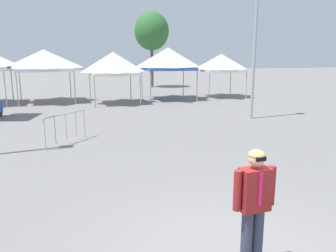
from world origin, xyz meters
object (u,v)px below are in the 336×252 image
canopy_tent_center (168,59)px  person_foreground (254,202)px  tree_behind_tents_left (152,31)px  crowd_barrier_near_person (66,122)px  light_pole_opposite_side (256,23)px  canopy_tent_behind_left (44,60)px  canopy_tent_behind_center (221,63)px  canopy_tent_far_left (113,64)px

canopy_tent_center → person_foreground: 19.36m
tree_behind_tents_left → crowd_barrier_near_person: 22.03m
tree_behind_tents_left → crowd_barrier_near_person: bearing=-111.8°
light_pole_opposite_side → crowd_barrier_near_person: bearing=-164.5°
canopy_tent_behind_left → person_foreground: bearing=-79.2°
canopy_tent_behind_center → canopy_tent_far_left: bearing=-171.2°
canopy_tent_behind_center → crowd_barrier_near_person: size_ratio=1.94×
canopy_tent_behind_center → person_foreground: (-8.49, -19.00, -1.47)m
light_pole_opposite_side → tree_behind_tents_left: (-0.63, 17.61, 0.81)m
canopy_tent_far_left → light_pole_opposite_side: size_ratio=0.42×
light_pole_opposite_side → canopy_tent_behind_left: bearing=137.1°
canopy_tent_behind_center → tree_behind_tents_left: size_ratio=0.44×
canopy_tent_far_left → tree_behind_tents_left: size_ratio=0.46×
canopy_tent_behind_left → crowd_barrier_near_person: bearing=-83.9°
light_pole_opposite_side → crowd_barrier_near_person: (-8.65, -2.40, -3.72)m
canopy_tent_behind_left → canopy_tent_behind_center: (12.25, -0.69, -0.22)m
canopy_tent_far_left → person_foreground: canopy_tent_far_left is taller
canopy_tent_center → tree_behind_tents_left: (1.14, 9.34, 2.48)m
canopy_tent_center → canopy_tent_behind_center: bearing=3.1°
canopy_tent_behind_left → tree_behind_tents_left: (9.26, 8.43, 2.55)m
canopy_tent_far_left → light_pole_opposite_side: (5.69, -7.25, 1.95)m
canopy_tent_behind_center → crowd_barrier_near_person: 15.59m
tree_behind_tents_left → crowd_barrier_near_person: tree_behind_tents_left is taller
canopy_tent_far_left → canopy_tent_center: (3.92, 1.02, 0.28)m
canopy_tent_center → light_pole_opposite_side: size_ratio=0.46×
canopy_tent_behind_left → crowd_barrier_near_person: 11.81m
light_pole_opposite_side → canopy_tent_center: bearing=102.1°
canopy_tent_behind_left → light_pole_opposite_side: size_ratio=0.48×
person_foreground → crowd_barrier_near_person: person_foreground is taller
canopy_tent_far_left → light_pole_opposite_side: 9.42m
canopy_tent_behind_left → tree_behind_tents_left: 12.78m
light_pole_opposite_side → tree_behind_tents_left: size_ratio=1.10×
canopy_tent_far_left → light_pole_opposite_side: light_pole_opposite_side is taller
canopy_tent_center → light_pole_opposite_side: bearing=-77.9°
person_foreground → canopy_tent_far_left: bearing=88.6°
crowd_barrier_near_person → light_pole_opposite_side: bearing=15.5°
canopy_tent_behind_left → canopy_tent_far_left: 4.63m
canopy_tent_far_left → crowd_barrier_near_person: (-2.96, -9.65, -1.77)m
canopy_tent_center → light_pole_opposite_side: (1.77, -8.27, 1.67)m
tree_behind_tents_left → canopy_tent_center: bearing=-97.0°
person_foreground → crowd_barrier_near_person: bearing=107.3°
canopy_tent_behind_left → canopy_tent_far_left: size_ratio=1.15×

